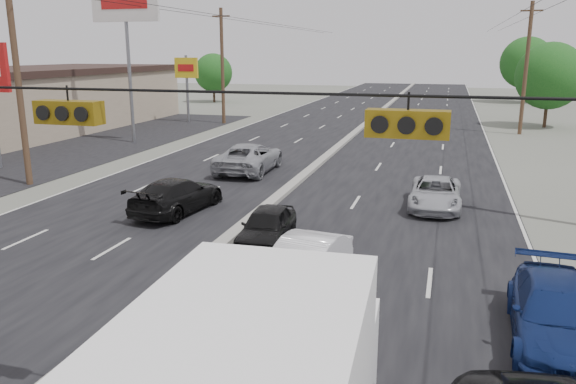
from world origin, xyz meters
name	(u,v)px	position (x,y,z in m)	size (l,w,h in m)	color
road_surface	(339,147)	(0.00, 30.00, 0.00)	(20.00, 160.00, 0.02)	black
center_median	(339,146)	(0.00, 30.00, 0.10)	(0.50, 160.00, 0.20)	gray
parking_lot	(78,148)	(-17.00, 25.00, 0.00)	(10.00, 42.00, 0.02)	black
utility_pole_left_b	(18,78)	(-12.50, 15.00, 5.11)	(1.60, 0.30, 10.00)	#422D1E
utility_pole_left_c	(222,66)	(-12.50, 40.00, 5.11)	(1.60, 0.30, 10.00)	#422D1E
utility_pole_right_c	(526,68)	(12.50, 40.00, 5.11)	(1.60, 0.30, 10.00)	#422D1E
traffic_signals	(63,109)	(1.40, 0.00, 5.49)	(25.00, 0.30, 0.54)	black
pole_sign_billboard	(126,13)	(-14.50, 28.00, 8.87)	(5.00, 0.25, 11.00)	slate
pole_sign_far	(187,73)	(-16.00, 40.00, 4.41)	(2.20, 0.25, 6.00)	slate
tree_left_far	(213,73)	(-22.00, 60.00, 3.72)	(4.80, 4.80, 6.12)	#382619
tree_right_mid	(550,76)	(15.00, 45.00, 4.34)	(5.60, 5.60, 7.14)	#382619
tree_right_far	(527,63)	(16.00, 70.00, 4.96)	(6.40, 6.40, 8.16)	#382619
red_sedan	(256,306)	(3.00, 4.05, 0.62)	(1.31, 3.77, 1.24)	maroon
queue_car_a	(267,227)	(1.40, 9.79, 0.64)	(1.50, 3.73, 1.27)	black
queue_car_b	(304,266)	(3.50, 6.57, 0.70)	(1.48, 4.24, 1.40)	white
queue_car_c	(435,194)	(6.70, 16.06, 0.62)	(2.05, 4.44, 1.23)	#ACAFB4
queue_car_d	(558,316)	(9.60, 5.21, 0.71)	(1.98, 4.86, 1.41)	navy
oncoming_near	(177,196)	(-3.30, 12.57, 0.70)	(1.96, 4.82, 1.40)	black
oncoming_far	(249,158)	(-3.16, 20.79, 0.77)	(2.57, 5.57, 1.55)	#989A9F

